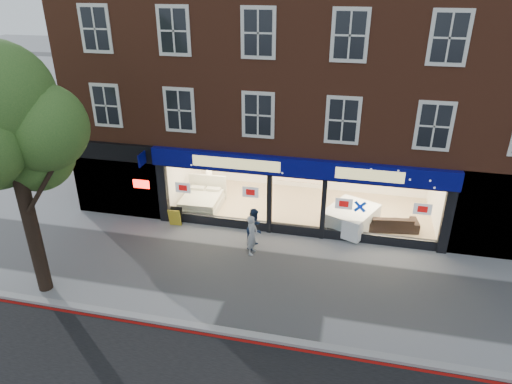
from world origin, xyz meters
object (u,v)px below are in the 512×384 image
(sofa, at_px, (391,222))
(pedestrian_grey, at_px, (252,235))
(display_bed, at_px, (202,200))
(mattress_stack, at_px, (351,218))
(a_board, at_px, (175,217))
(pedestrian_blue, at_px, (255,228))

(sofa, bearing_deg, pedestrian_grey, 20.79)
(pedestrian_grey, bearing_deg, display_bed, 52.92)
(mattress_stack, distance_m, a_board, 7.13)
(mattress_stack, distance_m, pedestrian_blue, 4.10)
(a_board, bearing_deg, pedestrian_blue, -17.04)
(mattress_stack, distance_m, pedestrian_grey, 4.35)
(mattress_stack, xyz_separation_m, pedestrian_blue, (-3.47, -2.17, 0.28))
(display_bed, distance_m, sofa, 8.01)
(a_board, relative_size, pedestrian_blue, 0.49)
(a_board, bearing_deg, display_bed, 66.75)
(display_bed, relative_size, sofa, 1.00)
(display_bed, bearing_deg, pedestrian_grey, -47.07)
(display_bed, distance_m, a_board, 1.74)
(display_bed, relative_size, pedestrian_grey, 1.36)
(sofa, height_order, pedestrian_grey, pedestrian_grey)
(mattress_stack, relative_size, a_board, 3.32)
(display_bed, bearing_deg, a_board, -111.96)
(mattress_stack, height_order, pedestrian_grey, pedestrian_grey)
(pedestrian_blue, bearing_deg, a_board, 87.01)
(display_bed, relative_size, a_board, 2.68)
(sofa, relative_size, pedestrian_blue, 1.31)
(pedestrian_blue, bearing_deg, pedestrian_grey, -167.84)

